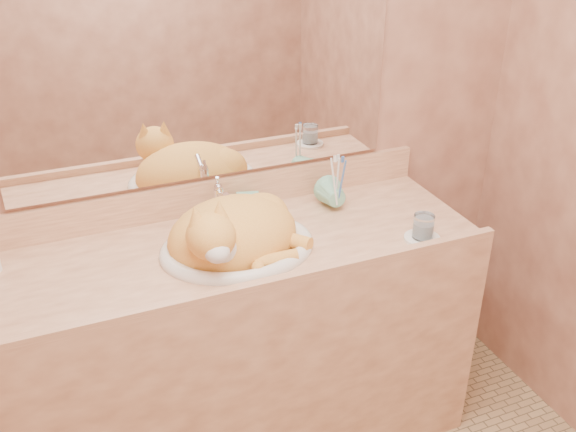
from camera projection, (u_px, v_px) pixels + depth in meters
name	position (u px, v px, depth m)	size (l,w,h in m)	color
wall_back	(203.00, 101.00, 2.08)	(2.40, 0.02, 2.50)	brown
vanity_counter	(239.00, 350.00, 2.25)	(1.60, 0.55, 0.85)	#A36A49
mirror	(201.00, 59.00, 2.01)	(1.30, 0.02, 0.80)	white
sink_basin	(237.00, 228.00, 2.00)	(0.48, 0.40, 0.15)	white
faucet	(219.00, 202.00, 2.15)	(0.04, 0.11, 0.16)	silver
cat	(232.00, 231.00, 1.99)	(0.43, 0.35, 0.23)	orange
soap_dispenser	(249.00, 204.00, 2.12)	(0.08, 0.08, 0.17)	#77BE9C
toothbrush_cup	(337.00, 201.00, 2.23)	(0.11, 0.11, 0.10)	#77BE9C
toothbrushes	(338.00, 179.00, 2.19)	(0.04, 0.04, 0.22)	white
saucer	(422.00, 238.00, 2.09)	(0.12, 0.12, 0.01)	white
water_glass	(423.00, 226.00, 2.06)	(0.07, 0.07, 0.08)	white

